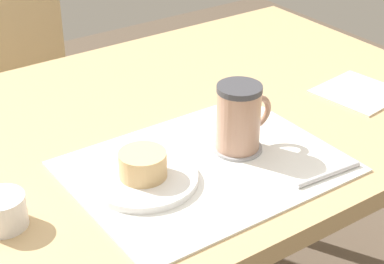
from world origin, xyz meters
name	(u,v)px	position (x,y,z in m)	size (l,w,h in m)	color
dining_table	(134,164)	(0.00, 0.00, 0.65)	(1.38, 0.78, 0.72)	tan
wooden_chair	(12,89)	(0.03, 0.76, 0.50)	(0.47, 0.47, 0.91)	#D1B27F
placemat	(206,167)	(0.04, -0.18, 0.72)	(0.44, 0.34, 0.00)	white
pastry_plate	(143,179)	(-0.07, -0.16, 0.73)	(0.18, 0.18, 0.01)	white
pastry	(143,164)	(-0.07, -0.16, 0.76)	(0.08, 0.08, 0.04)	#E5BC7F
coffee_coaster	(237,148)	(0.11, -0.16, 0.73)	(0.09, 0.09, 0.01)	#99999E
coffee_mug	(240,117)	(0.12, -0.16, 0.79)	(0.11, 0.08, 0.12)	tan
teaspoon	(329,175)	(0.18, -0.32, 0.73)	(0.01, 0.01, 0.13)	silver
paper_napkin	(359,92)	(0.46, -0.13, 0.72)	(0.15, 0.15, 0.00)	silver
sugar_bowl	(3,211)	(-0.29, -0.13, 0.74)	(0.07, 0.07, 0.05)	white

